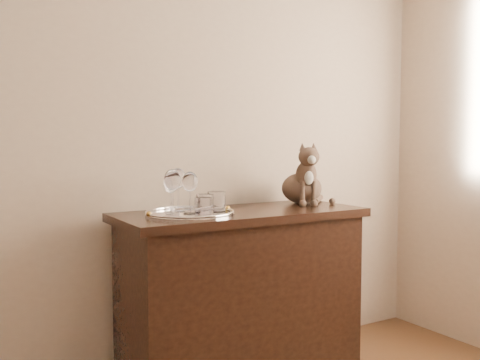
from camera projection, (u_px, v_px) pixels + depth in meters
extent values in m
cube|color=#BEA58E|center=(97.00, 105.00, 2.48)|extent=(4.00, 0.10, 2.70)
cylinder|color=white|center=(190.00, 214.00, 2.40)|extent=(0.40, 0.40, 0.01)
cylinder|color=silver|center=(205.00, 204.00, 2.38)|extent=(0.08, 0.08, 0.09)
cylinder|color=silver|center=(203.00, 207.00, 2.30)|extent=(0.07, 0.07, 0.08)
cylinder|color=white|center=(217.00, 202.00, 2.45)|extent=(0.08, 0.08, 0.09)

